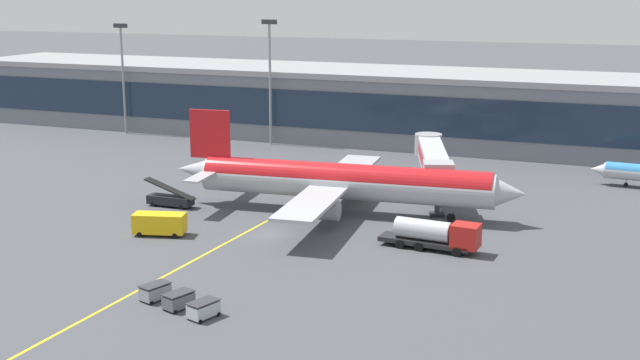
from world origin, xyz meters
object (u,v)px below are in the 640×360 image
(lavatory_truck, at_px, (161,223))
(baggage_cart_0, at_px, (155,291))
(baggage_cart_1, at_px, (179,300))
(belt_loader, at_px, (170,199))
(baggage_cart_2, at_px, (203,309))
(main_airliner, at_px, (343,181))
(fuel_tanker, at_px, (436,234))

(lavatory_truck, height_order, baggage_cart_0, lavatory_truck)
(baggage_cart_0, xyz_separation_m, baggage_cart_1, (3.03, -1.02, 0.00))
(belt_loader, relative_size, baggage_cart_0, 2.30)
(baggage_cart_1, xyz_separation_m, baggage_cart_2, (3.03, -1.02, 0.00))
(lavatory_truck, height_order, baggage_cart_1, lavatory_truck)
(baggage_cart_1, distance_m, baggage_cart_2, 3.20)
(main_airliner, height_order, lavatory_truck, main_airliner)
(fuel_tanker, distance_m, baggage_cart_1, 29.60)
(lavatory_truck, bearing_deg, baggage_cart_1, -53.96)
(lavatory_truck, height_order, baggage_cart_2, lavatory_truck)
(belt_loader, bearing_deg, lavatory_truck, -63.37)
(main_airliner, xyz_separation_m, belt_loader, (-21.60, -4.94, -3.12))
(belt_loader, bearing_deg, baggage_cart_1, -57.31)
(main_airliner, height_order, fuel_tanker, main_airliner)
(main_airliner, relative_size, belt_loader, 6.41)
(main_airliner, bearing_deg, lavatory_truck, -134.90)
(belt_loader, height_order, baggage_cart_2, belt_loader)
(main_airliner, bearing_deg, belt_loader, -167.13)
(main_airliner, relative_size, lavatory_truck, 7.14)
(belt_loader, relative_size, baggage_cart_1, 2.30)
(fuel_tanker, relative_size, baggage_cart_2, 3.65)
(baggage_cart_0, bearing_deg, baggage_cart_1, -18.60)
(fuel_tanker, distance_m, lavatory_truck, 30.82)
(main_airliner, distance_m, belt_loader, 22.38)
(main_airliner, relative_size, fuel_tanker, 4.04)
(fuel_tanker, relative_size, baggage_cart_1, 3.65)
(main_airliner, height_order, baggage_cart_1, main_airliner)
(lavatory_truck, distance_m, belt_loader, 12.47)
(lavatory_truck, xyz_separation_m, baggage_cart_1, (13.26, -18.21, -0.64))
(fuel_tanker, relative_size, belt_loader, 1.59)
(baggage_cart_2, bearing_deg, baggage_cart_1, 161.40)
(main_airliner, distance_m, lavatory_truck, 22.85)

